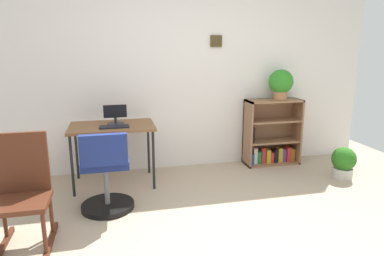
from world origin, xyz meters
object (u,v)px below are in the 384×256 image
(bookshelf_low, at_px, (271,136))
(potted_plant_on_shelf, at_px, (281,83))
(monitor, at_px, (115,116))
(potted_plant_floor, at_px, (344,162))
(office_chair, at_px, (106,176))
(rocking_chair, at_px, (22,191))
(desk, at_px, (112,130))
(keyboard, at_px, (114,127))

(bookshelf_low, xyz_separation_m, potted_plant_on_shelf, (0.08, -0.05, 0.73))
(monitor, xyz_separation_m, potted_plant_floor, (2.68, -0.49, -0.61))
(office_chair, distance_m, potted_plant_on_shelf, 2.55)
(potted_plant_on_shelf, bearing_deg, rocking_chair, -154.78)
(monitor, bearing_deg, desk, -142.02)
(desk, bearing_deg, potted_plant_on_shelf, 5.87)
(desk, bearing_deg, rocking_chair, -121.96)
(potted_plant_floor, bearing_deg, keyboard, 172.94)
(desk, xyz_separation_m, monitor, (0.04, 0.03, 0.16))
(keyboard, relative_size, rocking_chair, 0.35)
(office_chair, xyz_separation_m, potted_plant_floor, (2.80, 0.23, -0.16))
(potted_plant_floor, bearing_deg, monitor, 169.59)
(desk, height_order, rocking_chair, rocking_chair)
(keyboard, bearing_deg, potted_plant_floor, -7.06)
(monitor, xyz_separation_m, potted_plant_on_shelf, (2.14, 0.19, 0.30))
(keyboard, height_order, rocking_chair, rocking_chair)
(monitor, distance_m, potted_plant_floor, 2.79)
(desk, xyz_separation_m, bookshelf_low, (2.11, 0.28, -0.27))
(desk, bearing_deg, monitor, 37.98)
(bookshelf_low, bearing_deg, rocking_chair, -153.32)
(keyboard, relative_size, potted_plant_on_shelf, 0.80)
(rocking_chair, relative_size, potted_plant_floor, 2.35)
(monitor, bearing_deg, office_chair, -99.52)
(desk, relative_size, potted_plant_floor, 2.42)
(potted_plant_on_shelf, bearing_deg, office_chair, -157.98)
(potted_plant_on_shelf, xyz_separation_m, potted_plant_floor, (0.54, -0.68, -0.90))
(monitor, distance_m, office_chair, 0.86)
(potted_plant_floor, bearing_deg, office_chair, -175.27)
(office_chair, height_order, rocking_chair, rocking_chair)
(monitor, height_order, potted_plant_floor, monitor)
(keyboard, distance_m, rocking_chair, 1.28)
(keyboard, bearing_deg, potted_plant_on_shelf, 9.17)
(keyboard, bearing_deg, desk, 101.61)
(keyboard, height_order, potted_plant_on_shelf, potted_plant_on_shelf)
(rocking_chair, bearing_deg, potted_plant_on_shelf, 25.22)
(keyboard, distance_m, potted_plant_on_shelf, 2.22)
(rocking_chair, distance_m, potted_plant_on_shelf, 3.27)
(monitor, xyz_separation_m, bookshelf_low, (2.06, 0.24, -0.43))
(bookshelf_low, xyz_separation_m, potted_plant_floor, (0.62, -0.74, -0.18))
(office_chair, height_order, bookshelf_low, bookshelf_low)
(office_chair, xyz_separation_m, rocking_chair, (-0.63, -0.45, 0.10))
(desk, distance_m, potted_plant_floor, 2.80)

